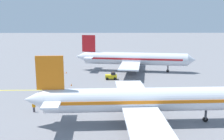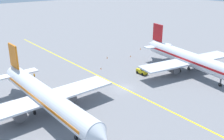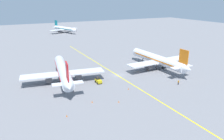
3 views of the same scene
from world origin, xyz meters
TOP-DOWN VIEW (x-y plane):
  - ground_plane at (0.00, 0.00)m, footprint 400.00×400.00m
  - apron_yellow_centreline at (0.00, 0.00)m, footprint 1.84×120.00m
  - airplane_at_gate at (-19.78, 2.82)m, footprint 28.47×35.48m
  - airplane_adjacent_stand at (18.89, 0.35)m, footprint 28.17×35.50m
  - baggage_tug_white at (-9.54, -3.90)m, footprint 1.75×3.00m
  - ground_crew_worker at (13.85, -17.49)m, footprint 0.25×0.58m
  - traffic_cone_near_nose at (-17.04, -16.81)m, footprint 0.32×0.32m
  - traffic_cone_mid_apron at (-3.29, -13.47)m, footprint 0.32×0.32m
  - traffic_cone_by_wingtip at (-25.44, -21.14)m, footprint 0.32×0.32m
  - traffic_cone_far_edge at (-10.35, -20.10)m, footprint 0.32×0.32m

SIDE VIEW (x-z plane):
  - ground_plane at x=0.00m, z-range 0.00..0.00m
  - apron_yellow_centreline at x=0.00m, z-range 0.00..0.01m
  - traffic_cone_near_nose at x=-17.04m, z-range 0.00..0.55m
  - traffic_cone_mid_apron at x=-3.29m, z-range 0.00..0.55m
  - traffic_cone_by_wingtip at x=-25.44m, z-range 0.00..0.55m
  - traffic_cone_far_edge at x=-10.35m, z-range 0.00..0.55m
  - baggage_tug_white at x=-9.54m, z-range -0.15..1.96m
  - ground_crew_worker at x=13.85m, z-range 0.07..1.75m
  - airplane_at_gate at x=-19.78m, z-range -1.59..9.01m
  - airplane_adjacent_stand at x=18.89m, z-range -1.59..9.01m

